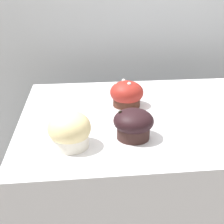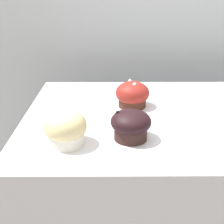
% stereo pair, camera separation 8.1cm
% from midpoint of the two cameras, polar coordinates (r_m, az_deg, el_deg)
% --- Properties ---
extents(wall_back, '(3.20, 0.10, 1.80)m').
position_cam_midpoint_polar(wall_back, '(1.53, 10.73, 6.31)').
color(wall_back, '#B2B7BC').
rests_on(wall_back, ground).
extents(muffin_front_center, '(0.10, 0.10, 0.07)m').
position_cam_midpoint_polar(muffin_front_center, '(0.76, 6.53, -2.40)').
color(muffin_front_center, '#341F1C').
rests_on(muffin_front_center, display_counter).
extents(muffin_back_left, '(0.10, 0.10, 0.09)m').
position_cam_midpoint_polar(muffin_back_left, '(0.73, -5.36, -3.13)').
color(muffin_back_left, white).
rests_on(muffin_back_left, display_counter).
extents(muffin_back_right, '(0.10, 0.10, 0.08)m').
position_cam_midpoint_polar(muffin_back_right, '(0.96, 6.16, 3.09)').
color(muffin_back_right, '#45241A').
rests_on(muffin_back_right, display_counter).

